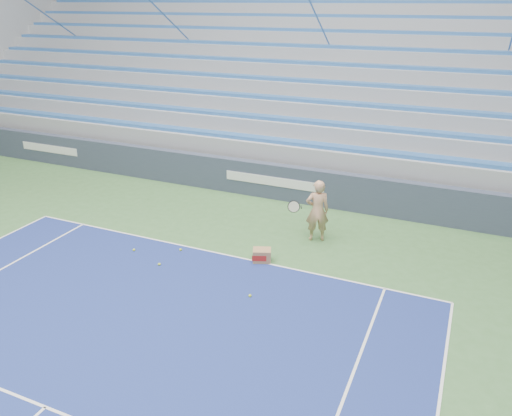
% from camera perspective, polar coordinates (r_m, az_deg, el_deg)
% --- Properties ---
extents(sponsor_barrier, '(30.00, 0.32, 1.10)m').
position_cam_1_polar(sponsor_barrier, '(15.41, 2.26, 3.06)').
color(sponsor_barrier, '#353D50').
rests_on(sponsor_barrier, ground).
extents(bleachers, '(31.00, 9.15, 7.30)m').
position_cam_1_polar(bleachers, '(20.23, 8.46, 12.89)').
color(bleachers, '#919399').
rests_on(bleachers, ground).
extents(tennis_player, '(0.96, 0.92, 1.62)m').
position_cam_1_polar(tennis_player, '(12.67, 7.00, -0.30)').
color(tennis_player, tan).
rests_on(tennis_player, ground).
extents(ball_box, '(0.51, 0.45, 0.32)m').
position_cam_1_polar(ball_box, '(11.81, 0.68, -5.44)').
color(ball_box, '#9A724A').
rests_on(ball_box, ground).
extents(tennis_ball_0, '(0.07, 0.07, 0.07)m').
position_cam_1_polar(tennis_ball_0, '(11.91, -11.00, -6.33)').
color(tennis_ball_0, '#B9D12A').
rests_on(tennis_ball_0, ground).
extents(tennis_ball_1, '(0.07, 0.07, 0.07)m').
position_cam_1_polar(tennis_ball_1, '(12.48, -8.61, -4.74)').
color(tennis_ball_1, '#B9D12A').
rests_on(tennis_ball_1, ground).
extents(tennis_ball_2, '(0.07, 0.07, 0.07)m').
position_cam_1_polar(tennis_ball_2, '(10.55, -0.69, -9.99)').
color(tennis_ball_2, '#B9D12A').
rests_on(tennis_ball_2, ground).
extents(tennis_ball_3, '(0.07, 0.07, 0.07)m').
position_cam_1_polar(tennis_ball_3, '(12.69, -13.78, -4.68)').
color(tennis_ball_3, '#B9D12A').
rests_on(tennis_ball_3, ground).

